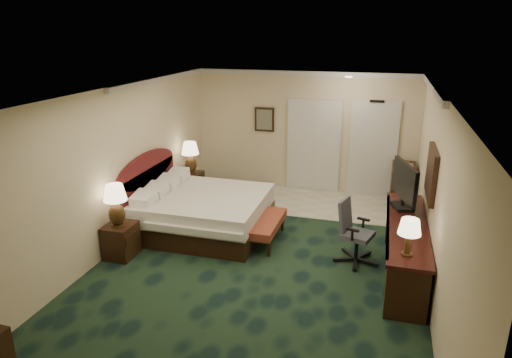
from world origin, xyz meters
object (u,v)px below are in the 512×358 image
(lamp_far, at_px, (190,158))
(tv, at_px, (404,186))
(nightstand_far, at_px, (190,186))
(minibar, at_px, (402,186))
(lamp_near, at_px, (116,205))
(bed, at_px, (205,213))
(bed_bench, at_px, (267,231))
(desk, at_px, (404,248))
(desk_chair, at_px, (358,232))
(nightstand_near, at_px, (121,240))

(lamp_far, bearing_deg, tv, -17.77)
(nightstand_far, relative_size, minibar, 0.65)
(nightstand_far, xyz_separation_m, lamp_far, (0.04, -0.02, 0.64))
(nightstand_far, bearing_deg, lamp_near, -90.23)
(lamp_far, relative_size, minibar, 0.77)
(bed, distance_m, bed_bench, 1.24)
(bed_bench, height_order, tv, tv)
(bed, bearing_deg, desk, -9.64)
(lamp_near, xyz_separation_m, desk, (4.44, 0.77, -0.51))
(tv, xyz_separation_m, desk_chair, (-0.65, -0.54, -0.66))
(tv, height_order, desk_chair, tv)
(lamp_near, relative_size, bed_bench, 0.57)
(bed_bench, bearing_deg, nightstand_far, 143.63)
(desk, bearing_deg, lamp_near, -170.20)
(lamp_far, distance_m, desk_chair, 4.17)
(nightstand_far, xyz_separation_m, minibar, (4.46, 0.73, 0.16))
(desk_chair, height_order, minibar, desk_chair)
(lamp_far, relative_size, bed_bench, 0.56)
(nightstand_far, height_order, bed_bench, nightstand_far)
(lamp_near, height_order, lamp_far, lamp_far)
(bed, relative_size, nightstand_near, 3.89)
(bed, xyz_separation_m, minibar, (3.53, 2.21, 0.10))
(bed_bench, bearing_deg, minibar, 46.68)
(nightstand_near, relative_size, bed_bench, 0.45)
(tv, bearing_deg, lamp_far, 144.61)
(nightstand_far, distance_m, lamp_near, 2.90)
(bed_bench, relative_size, tv, 1.27)
(nightstand_far, height_order, desk_chair, desk_chair)
(desk, bearing_deg, tv, 95.17)
(nightstand_near, height_order, lamp_near, lamp_near)
(nightstand_far, bearing_deg, tv, -17.86)
(desk_chair, bearing_deg, desk, 6.82)
(bed_bench, height_order, minibar, minibar)
(nightstand_near, xyz_separation_m, tv, (4.38, 1.40, 0.89))
(nightstand_near, height_order, bed_bench, nightstand_near)
(lamp_far, bearing_deg, lamp_near, -91.02)
(lamp_far, height_order, tv, tv)
(lamp_far, distance_m, tv, 4.56)
(nightstand_near, relative_size, nightstand_far, 0.96)
(nightstand_near, bearing_deg, desk_chair, 13.01)
(lamp_far, bearing_deg, minibar, 9.69)
(nightstand_near, xyz_separation_m, desk, (4.44, 0.73, 0.12))
(bed, xyz_separation_m, tv, (3.44, 0.07, 0.82))
(bed, xyz_separation_m, desk_chair, (2.78, -0.47, 0.16))
(bed, bearing_deg, bed_bench, -7.41)
(nightstand_far, xyz_separation_m, tv, (4.37, -1.41, 0.88))
(lamp_far, bearing_deg, desk, -25.03)
(nightstand_near, distance_m, desk, 4.50)
(minibar, bearing_deg, desk_chair, -105.50)
(nightstand_far, height_order, minibar, minibar)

